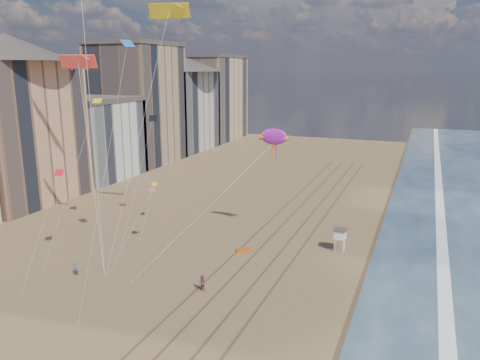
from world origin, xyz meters
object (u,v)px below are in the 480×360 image
show_kite (274,137)px  kite_flyer_b (202,283)px  lifeguard_stand (340,234)px  grounded_kite (244,250)px  kite_flyer_a (76,269)px

show_kite → kite_flyer_b: (-1.70, -18.49, -13.03)m
lifeguard_stand → show_kite: 15.26m
lifeguard_stand → kite_flyer_b: 20.14m
grounded_kite → show_kite: bearing=50.1°
lifeguard_stand → kite_flyer_a: (-26.31, -18.36, -1.49)m
show_kite → kite_flyer_b: size_ratio=13.92×
grounded_kite → kite_flyer_b: size_ratio=1.09×
lifeguard_stand → kite_flyer_b: bearing=-124.4°
show_kite → kite_flyer_a: 29.35m
kite_flyer_a → kite_flyer_b: size_ratio=0.87×
grounded_kite → kite_flyer_a: 20.34m
grounded_kite → kite_flyer_a: (-14.95, -13.78, 0.68)m
kite_flyer_a → kite_flyer_b: (14.95, 1.79, 0.12)m
grounded_kite → kite_flyer_b: 12.01m
show_kite → kite_flyer_b: bearing=-95.3°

